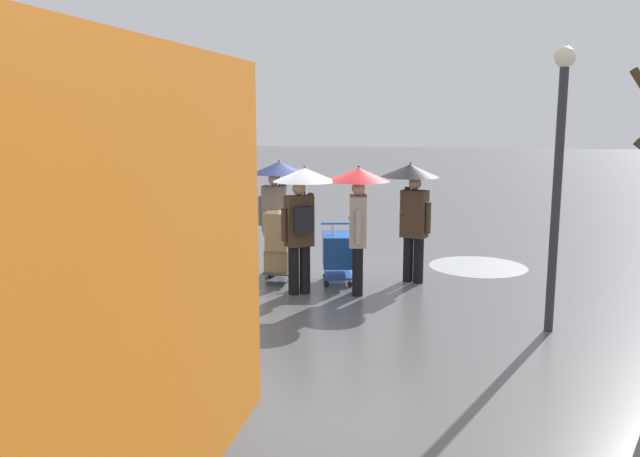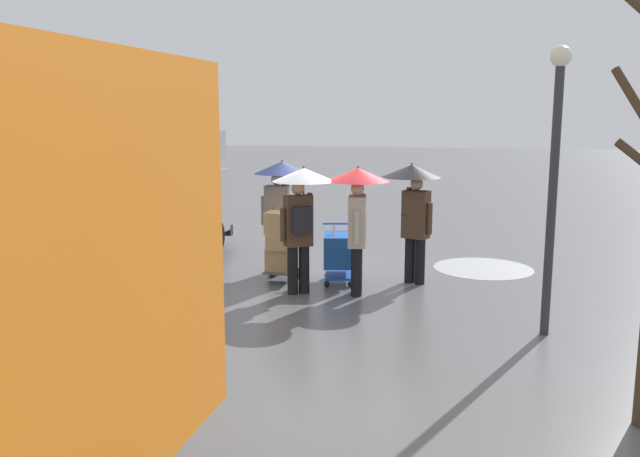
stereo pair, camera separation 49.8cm
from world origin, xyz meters
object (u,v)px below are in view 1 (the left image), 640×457
(pedestrian_black_side, at_px, (358,200))
(cargo_van_parked_right, at_px, (132,207))
(pedestrian_pink_side, at_px, (277,190))
(street_lamp, at_px, (559,161))
(shopping_cart_vendor, at_px, (338,251))
(hand_dolly_boxes, at_px, (279,242))
(pedestrian_white_side, at_px, (412,195))
(pedestrian_far_side, at_px, (302,201))

(pedestrian_black_side, bearing_deg, cargo_van_parked_right, -14.86)
(pedestrian_pink_side, xyz_separation_m, street_lamp, (-4.48, 2.66, 0.79))
(shopping_cart_vendor, height_order, pedestrian_black_side, pedestrian_black_side)
(cargo_van_parked_right, height_order, pedestrian_pink_side, cargo_van_parked_right)
(shopping_cart_vendor, bearing_deg, hand_dolly_boxes, 8.88)
(cargo_van_parked_right, height_order, pedestrian_white_side, cargo_van_parked_right)
(street_lamp, bearing_deg, cargo_van_parked_right, -20.25)
(shopping_cart_vendor, distance_m, pedestrian_black_side, 1.27)
(pedestrian_white_side, relative_size, pedestrian_far_side, 1.00)
(pedestrian_pink_side, distance_m, pedestrian_black_side, 1.99)
(cargo_van_parked_right, distance_m, pedestrian_pink_side, 2.95)
(pedestrian_white_side, bearing_deg, street_lamp, 129.17)
(shopping_cart_vendor, relative_size, hand_dolly_boxes, 0.79)
(hand_dolly_boxes, distance_m, street_lamp, 5.02)
(shopping_cart_vendor, xyz_separation_m, pedestrian_white_side, (-1.28, -0.29, 1.00))
(pedestrian_far_side, bearing_deg, hand_dolly_boxes, -49.97)
(cargo_van_parked_right, relative_size, pedestrian_far_side, 2.53)
(pedestrian_pink_side, xyz_separation_m, pedestrian_black_side, (-1.63, 1.14, 0.00))
(pedestrian_pink_side, xyz_separation_m, pedestrian_white_side, (-2.49, 0.22, -0.01))
(cargo_van_parked_right, bearing_deg, shopping_cart_vendor, 172.05)
(pedestrian_black_side, bearing_deg, hand_dolly_boxes, -17.97)
(hand_dolly_boxes, height_order, pedestrian_pink_side, pedestrian_pink_side)
(pedestrian_pink_side, bearing_deg, pedestrian_black_side, 145.20)
(street_lamp, bearing_deg, pedestrian_pink_side, -30.68)
(cargo_van_parked_right, height_order, hand_dolly_boxes, cargo_van_parked_right)
(pedestrian_pink_side, height_order, pedestrian_black_side, same)
(cargo_van_parked_right, relative_size, street_lamp, 1.41)
(hand_dolly_boxes, xyz_separation_m, pedestrian_black_side, (-1.45, 0.47, 0.86))
(shopping_cart_vendor, xyz_separation_m, pedestrian_far_side, (0.48, 0.81, 1.00))
(pedestrian_black_side, distance_m, pedestrian_white_side, 1.26)
(pedestrian_pink_side, distance_m, street_lamp, 5.27)
(shopping_cart_vendor, distance_m, hand_dolly_boxes, 1.05)
(cargo_van_parked_right, distance_m, pedestrian_white_side, 5.43)
(cargo_van_parked_right, relative_size, pedestrian_white_side, 2.53)
(cargo_van_parked_right, bearing_deg, hand_dolly_boxes, 166.63)
(cargo_van_parked_right, distance_m, hand_dolly_boxes, 3.22)
(pedestrian_black_side, height_order, pedestrian_far_side, same)
(pedestrian_far_side, bearing_deg, pedestrian_pink_side, -61.10)
(hand_dolly_boxes, bearing_deg, pedestrian_far_side, 130.03)
(shopping_cart_vendor, height_order, pedestrian_pink_side, pedestrian_pink_side)
(pedestrian_pink_side, relative_size, street_lamp, 0.56)
(cargo_van_parked_right, xyz_separation_m, street_lamp, (-7.40, 2.73, 1.19))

